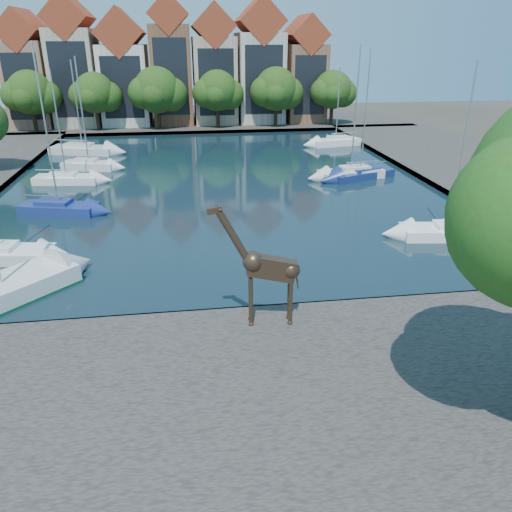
{
  "coord_description": "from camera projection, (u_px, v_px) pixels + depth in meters",
  "views": [
    {
      "loc": [
        -2.75,
        -19.76,
        11.64
      ],
      "look_at": [
        0.05,
        -0.14,
        3.02
      ],
      "focal_mm": 35.0,
      "sensor_mm": 36.0,
      "label": 1
    }
  ],
  "objects": [
    {
      "name": "right_quay",
      "position": [
        478.0,
        169.0,
        47.86
      ],
      "size": [
        14.0,
        52.0,
        0.5
      ],
      "primitive_type": "cube",
      "color": "#494440",
      "rests_on": "ground"
    },
    {
      "name": "far_tree_far_east",
      "position": [
        333.0,
        91.0,
        69.09
      ],
      "size": [
        6.76,
        5.2,
        7.36
      ],
      "color": "#332114",
      "rests_on": "far_quay"
    },
    {
      "name": "townhouse_east_end",
      "position": [
        303.0,
        73.0,
        72.87
      ],
      "size": [
        5.44,
        9.18,
        14.43
      ],
      "color": "brown",
      "rests_on": "far_quay"
    },
    {
      "name": "townhouse_center",
      "position": [
        171.0,
        65.0,
        69.91
      ],
      "size": [
        5.44,
        9.18,
        16.93
      ],
      "color": "brown",
      "rests_on": "far_quay"
    },
    {
      "name": "far_tree_far_west",
      "position": [
        31.0,
        94.0,
        63.88
      ],
      "size": [
        7.28,
        5.6,
        7.68
      ],
      "color": "#332114",
      "rests_on": "far_quay"
    },
    {
      "name": "giraffe_statue",
      "position": [
        265.0,
        267.0,
        20.41
      ],
      "size": [
        3.67,
        0.75,
        5.24
      ],
      "color": "#3D2C1E",
      "rests_on": "near_quay"
    },
    {
      "name": "sailboat_left_a",
      "position": [
        0.0,
        251.0,
        28.29
      ],
      "size": [
        6.02,
        2.88,
        10.13
      ],
      "color": "white",
      "rests_on": "water_basin"
    },
    {
      "name": "townhouse_west_mid",
      "position": [
        75.0,
        66.0,
        68.28
      ],
      "size": [
        5.94,
        9.18,
        16.79
      ],
      "color": "#BAAB8F",
      "rests_on": "far_quay"
    },
    {
      "name": "sailboat_left_e",
      "position": [
        83.0,
        148.0,
        54.7
      ],
      "size": [
        7.3,
        4.15,
        9.68
      ],
      "color": "silver",
      "rests_on": "water_basin"
    },
    {
      "name": "sailboat_left_d",
      "position": [
        89.0,
        163.0,
        48.07
      ],
      "size": [
        5.35,
        3.07,
        10.21
      ],
      "color": "silver",
      "rests_on": "water_basin"
    },
    {
      "name": "water_basin",
      "position": [
        218.0,
        180.0,
        44.71
      ],
      "size": [
        38.0,
        50.0,
        0.08
      ],
      "primitive_type": "cube",
      "color": "black",
      "rests_on": "ground"
    },
    {
      "name": "townhouse_west_inner",
      "position": [
        125.0,
        73.0,
        69.48
      ],
      "size": [
        6.43,
        9.18,
        15.15
      ],
      "color": "silver",
      "rests_on": "far_quay"
    },
    {
      "name": "far_tree_east",
      "position": [
        277.0,
        90.0,
        67.99
      ],
      "size": [
        7.54,
        5.8,
        7.84
      ],
      "color": "#332114",
      "rests_on": "far_quay"
    },
    {
      "name": "townhouse_east_inner",
      "position": [
        214.0,
        69.0,
        70.94
      ],
      "size": [
        5.94,
        9.18,
        15.79
      ],
      "color": "tan",
      "rests_on": "far_quay"
    },
    {
      "name": "townhouse_west_end",
      "position": [
        31.0,
        74.0,
        67.86
      ],
      "size": [
        5.44,
        9.18,
        14.93
      ],
      "color": "#996853",
      "rests_on": "far_quay"
    },
    {
      "name": "sailboat_right_b",
      "position": [
        361.0,
        172.0,
        45.16
      ],
      "size": [
        6.67,
        4.33,
        10.87
      ],
      "color": "navy",
      "rests_on": "water_basin"
    },
    {
      "name": "far_tree_west",
      "position": [
        95.0,
        94.0,
        64.96
      ],
      "size": [
        6.76,
        5.2,
        7.36
      ],
      "color": "#332114",
      "rests_on": "far_quay"
    },
    {
      "name": "townhouse_east_mid",
      "position": [
        259.0,
        66.0,
        71.63
      ],
      "size": [
        6.43,
        9.18,
        16.65
      ],
      "color": "beige",
      "rests_on": "far_quay"
    },
    {
      "name": "sailboat_right_c",
      "position": [
        351.0,
        171.0,
        45.01
      ],
      "size": [
        6.11,
        2.95,
        11.2
      ],
      "color": "silver",
      "rests_on": "water_basin"
    },
    {
      "name": "sailboat_left_c",
      "position": [
        66.0,
        177.0,
        43.54
      ],
      "size": [
        5.67,
        2.58,
        9.41
      ],
      "color": "white",
      "rests_on": "water_basin"
    },
    {
      "name": "far_quay",
      "position": [
        202.0,
        123.0,
        73.68
      ],
      "size": [
        60.0,
        16.0,
        0.5
      ],
      "primitive_type": "cube",
      "color": "#494440",
      "rests_on": "ground"
    },
    {
      "name": "near_quay",
      "position": [
        284.0,
        414.0,
        16.49
      ],
      "size": [
        50.0,
        14.0,
        0.5
      ],
      "primitive_type": "cube",
      "color": "#494440",
      "rests_on": "ground"
    },
    {
      "name": "far_tree_mid_east",
      "position": [
        218.0,
        92.0,
        67.0
      ],
      "size": [
        7.02,
        5.4,
        7.52
      ],
      "color": "#332114",
      "rests_on": "far_quay"
    },
    {
      "name": "far_tree_mid_west",
      "position": [
        158.0,
        92.0,
        65.9
      ],
      "size": [
        7.8,
        6.0,
        8.0
      ],
      "color": "#332114",
      "rests_on": "far_quay"
    },
    {
      "name": "ground",
      "position": [
        255.0,
        315.0,
        22.94
      ],
      "size": [
        160.0,
        160.0,
        0.0
      ],
      "primitive_type": "plane",
      "color": "#38332B",
      "rests_on": "ground"
    },
    {
      "name": "sailboat_right_a",
      "position": [
        450.0,
        229.0,
        31.52
      ],
      "size": [
        6.2,
        2.88,
        10.54
      ],
      "color": "white",
      "rests_on": "water_basin"
    },
    {
      "name": "sailboat_right_d",
      "position": [
        336.0,
        140.0,
        58.99
      ],
      "size": [
        6.08,
        3.05,
        8.74
      ],
      "color": "white",
      "rests_on": "water_basin"
    },
    {
      "name": "sailboat_left_b",
      "position": [
        59.0,
        206.0,
        35.92
      ],
      "size": [
        5.8,
        3.29,
        11.51
      ],
      "color": "navy",
      "rests_on": "water_basin"
    }
  ]
}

